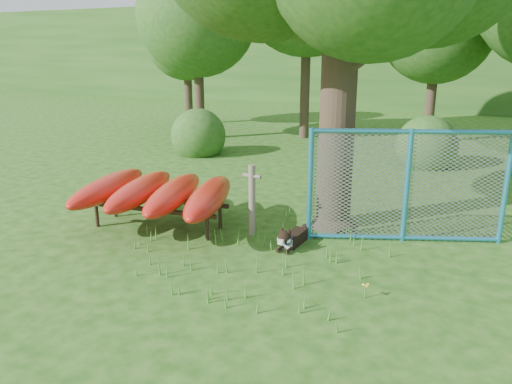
% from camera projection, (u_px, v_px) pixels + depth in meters
% --- Properties ---
extents(ground, '(80.00, 80.00, 0.00)m').
position_uv_depth(ground, '(212.00, 269.00, 7.99)').
color(ground, '#1C480E').
rests_on(ground, ground).
extents(wooden_post, '(0.37, 0.13, 1.36)m').
position_uv_depth(wooden_post, '(252.00, 199.00, 9.25)').
color(wooden_post, '#695C4F').
rests_on(wooden_post, ground).
extents(kayak_rack, '(3.48, 3.10, 0.94)m').
position_uv_depth(kayak_rack, '(157.00, 192.00, 9.62)').
color(kayak_rack, black).
rests_on(kayak_rack, ground).
extents(husky_dog, '(0.29, 1.04, 0.46)m').
position_uv_depth(husky_dog, '(291.00, 238.00, 8.84)').
color(husky_dog, black).
rests_on(husky_dog, ground).
extents(fence_section, '(3.30, 1.44, 3.44)m').
position_uv_depth(fence_section, '(407.00, 186.00, 8.88)').
color(fence_section, teal).
rests_on(fence_section, ground).
extents(wildflower_clump, '(0.10, 0.09, 0.22)m').
position_uv_depth(wildflower_clump, '(365.00, 286.00, 7.03)').
color(wildflower_clump, '#468B2D').
rests_on(wildflower_clump, ground).
extents(bg_tree_a, '(4.40, 4.40, 6.70)m').
position_uv_depth(bg_tree_a, '(197.00, 16.00, 18.09)').
color(bg_tree_a, '#35261D').
rests_on(bg_tree_a, ground).
extents(bg_tree_c, '(4.00, 4.00, 6.12)m').
position_uv_depth(bg_tree_c, '(438.00, 26.00, 17.41)').
color(bg_tree_c, '#35261D').
rests_on(bg_tree_c, ground).
extents(bg_tree_f, '(3.60, 3.60, 5.55)m').
position_uv_depth(bg_tree_f, '(186.00, 39.00, 21.95)').
color(bg_tree_f, '#35261D').
rests_on(bg_tree_f, ground).
extents(shrub_left, '(1.80, 1.80, 1.80)m').
position_uv_depth(shrub_left, '(199.00, 154.00, 16.56)').
color(shrub_left, '#24501A').
rests_on(shrub_left, ground).
extents(shrub_mid, '(1.80, 1.80, 1.80)m').
position_uv_depth(shrub_mid, '(425.00, 166.00, 14.90)').
color(shrub_mid, '#24501A').
rests_on(shrub_mid, ground).
extents(wooded_hillside, '(80.00, 12.00, 6.00)m').
position_uv_depth(wooded_hillside, '(441.00, 54.00, 31.28)').
color(wooded_hillside, '#24501A').
rests_on(wooded_hillside, ground).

